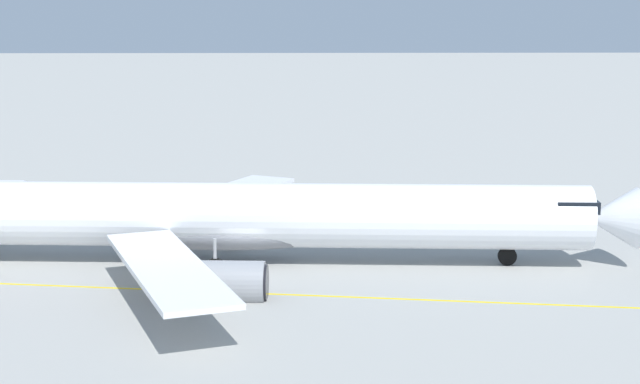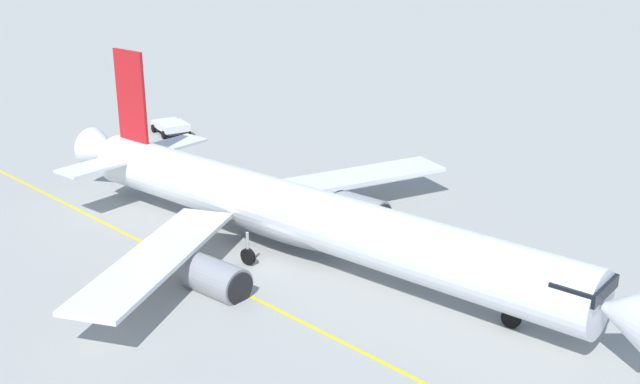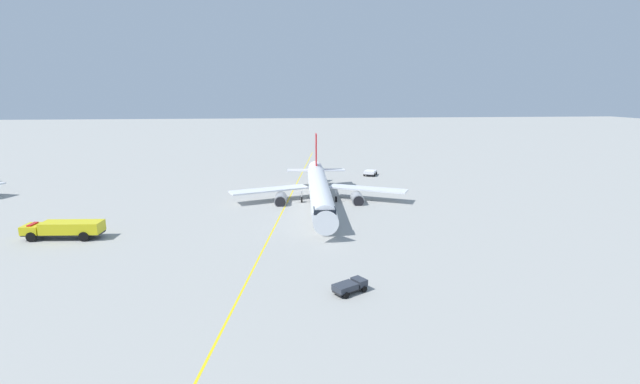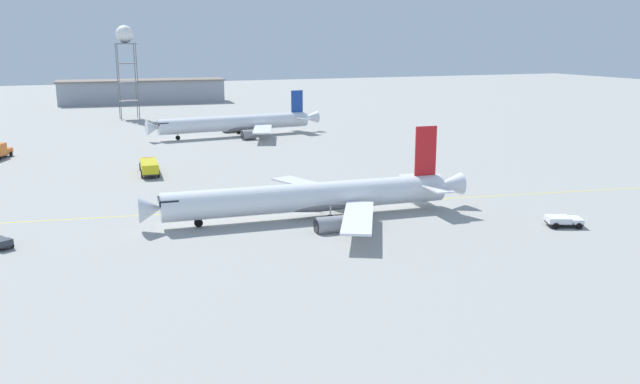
# 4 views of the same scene
# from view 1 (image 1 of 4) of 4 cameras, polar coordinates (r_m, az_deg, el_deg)

# --- Properties ---
(ground_plane) EXTENTS (600.00, 600.00, 0.00)m
(ground_plane) POSITION_cam_1_polar(r_m,az_deg,el_deg) (55.95, -4.62, -4.66)
(ground_plane) COLOR #9E9E99
(airliner_main) EXTENTS (45.41, 34.47, 12.09)m
(airliner_main) POSITION_cam_1_polar(r_m,az_deg,el_deg) (57.11, -4.41, -1.56)
(airliner_main) COLOR white
(airliner_main) RESTS_ON ground_plane
(taxiway_centreline) EXTENTS (140.56, 22.08, 0.01)m
(taxiway_centreline) POSITION_cam_1_polar(r_m,az_deg,el_deg) (53.02, -10.33, -5.66)
(taxiway_centreline) COLOR yellow
(taxiway_centreline) RESTS_ON ground_plane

